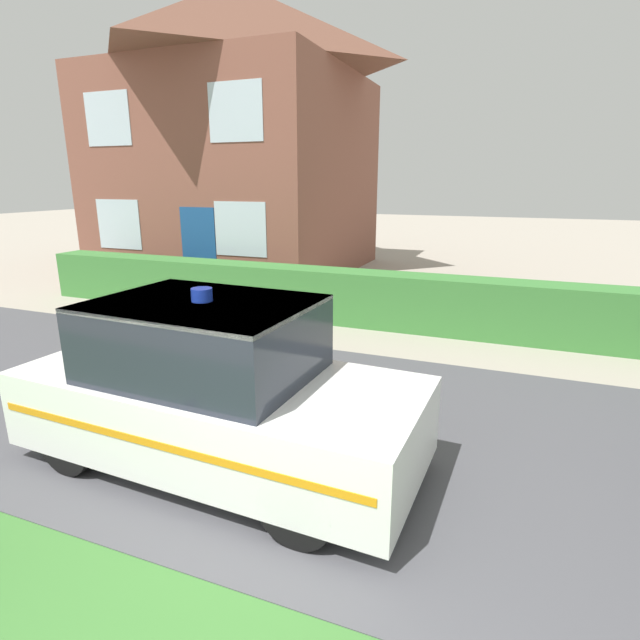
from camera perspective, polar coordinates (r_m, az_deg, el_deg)
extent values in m
cube|color=#4C4C51|center=(5.79, 4.92, -12.55)|extent=(28.00, 5.01, 0.01)
cube|color=#3D7F38|center=(9.74, 5.83, 2.43)|extent=(15.51, 0.73, 1.04)
cylinder|color=black|center=(4.07, -2.49, -20.58)|extent=(0.64, 0.23, 0.63)
cylinder|color=black|center=(5.23, 4.82, -11.82)|extent=(0.64, 0.23, 0.63)
cylinder|color=black|center=(5.46, -26.73, -12.29)|extent=(0.64, 0.23, 0.63)
cylinder|color=black|center=(6.37, -16.60, -7.23)|extent=(0.64, 0.23, 0.63)
cube|color=white|center=(5.05, -11.44, -10.16)|extent=(4.01, 1.83, 0.76)
cube|color=#232833|center=(4.85, -13.05, -2.00)|extent=(2.07, 1.58, 0.72)
cube|color=white|center=(4.76, -13.30, 1.89)|extent=(2.07, 1.58, 0.04)
cube|color=orange|center=(4.45, -17.85, -13.54)|extent=(3.75, 0.16, 0.07)
cube|color=orange|center=(5.66, -6.58, -6.38)|extent=(3.75, 0.16, 0.07)
cylinder|color=#1933A5|center=(4.74, -13.36, 2.83)|extent=(0.20, 0.20, 0.12)
cube|color=brown|center=(16.17, -8.88, 15.94)|extent=(6.77, 6.78, 5.73)
pyramid|color=brown|center=(16.70, -9.55, 29.97)|extent=(7.10, 7.12, 2.38)
cube|color=navy|center=(13.07, -13.66, 7.82)|extent=(1.00, 0.02, 2.10)
cube|color=silver|center=(14.59, -22.00, 10.10)|extent=(1.40, 0.02, 1.30)
cube|color=silver|center=(12.35, -9.10, 10.21)|extent=(1.40, 0.02, 1.30)
cube|color=silver|center=(14.63, -23.11, 20.39)|extent=(1.40, 0.02, 1.30)
cube|color=silver|center=(12.39, -9.66, 22.43)|extent=(1.40, 0.02, 1.30)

